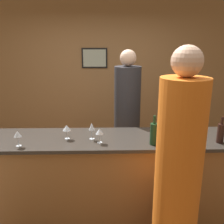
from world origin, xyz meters
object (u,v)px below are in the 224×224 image
wine_bottle_0 (154,133)px  wine_bottle_1 (221,133)px  guest_1 (177,183)px  bartender (127,129)px

wine_bottle_0 → wine_bottle_1: bearing=2.3°
guest_1 → bartender: bearing=101.7°
guest_1 → wine_bottle_0: guest_1 is taller
bartender → guest_1: size_ratio=0.96×
bartender → wine_bottle_1: (0.85, -0.86, 0.26)m
guest_1 → wine_bottle_1: 0.80m
wine_bottle_1 → bartender: bearing=134.5°
wine_bottle_0 → guest_1: bearing=-78.2°
bartender → guest_1: bearing=101.7°
bartender → wine_bottle_1: bearing=134.5°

